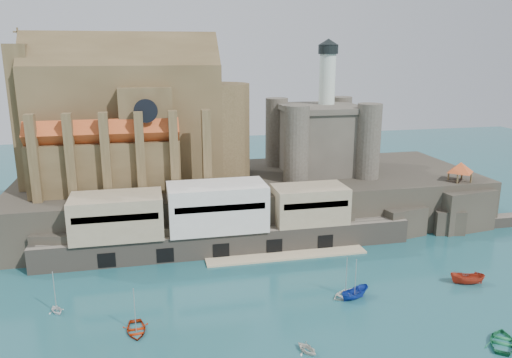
{
  "coord_description": "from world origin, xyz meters",
  "views": [
    {
      "loc": [
        -22.03,
        -64.18,
        36.92
      ],
      "look_at": [
        -0.73,
        32.0,
        11.33
      ],
      "focal_mm": 35.0,
      "sensor_mm": 36.0,
      "label": 1
    }
  ],
  "objects_px": {
    "pavilion": "(461,169)",
    "boat_1": "(307,352)",
    "boat_0": "(136,332)",
    "castle_keep": "(320,135)",
    "church": "(136,123)",
    "boat_2": "(354,298)"
  },
  "relations": [
    {
      "from": "church",
      "to": "castle_keep",
      "type": "distance_m",
      "value": 40.39
    },
    {
      "from": "castle_keep",
      "to": "pavilion",
      "type": "height_order",
      "value": "castle_keep"
    },
    {
      "from": "church",
      "to": "boat_1",
      "type": "relative_size",
      "value": 14.42
    },
    {
      "from": "boat_0",
      "to": "church",
      "type": "bearing_deg",
      "value": 85.27
    },
    {
      "from": "church",
      "to": "boat_1",
      "type": "height_order",
      "value": "church"
    },
    {
      "from": "church",
      "to": "pavilion",
      "type": "distance_m",
      "value": 68.65
    },
    {
      "from": "boat_2",
      "to": "boat_1",
      "type": "bearing_deg",
      "value": 114.23
    },
    {
      "from": "castle_keep",
      "to": "boat_1",
      "type": "xyz_separation_m",
      "value": [
        -19.89,
        -52.59,
        -18.31
      ]
    },
    {
      "from": "pavilion",
      "to": "boat_2",
      "type": "bearing_deg",
      "value": -143.18
    },
    {
      "from": "castle_keep",
      "to": "boat_2",
      "type": "height_order",
      "value": "castle_keep"
    },
    {
      "from": "castle_keep",
      "to": "boat_0",
      "type": "relative_size",
      "value": 5.49
    },
    {
      "from": "pavilion",
      "to": "boat_2",
      "type": "height_order",
      "value": "pavilion"
    },
    {
      "from": "pavilion",
      "to": "boat_0",
      "type": "relative_size",
      "value": 1.2
    },
    {
      "from": "boat_0",
      "to": "boat_1",
      "type": "height_order",
      "value": "boat_0"
    },
    {
      "from": "pavilion",
      "to": "boat_0",
      "type": "height_order",
      "value": "pavilion"
    },
    {
      "from": "pavilion",
      "to": "boat_2",
      "type": "xyz_separation_m",
      "value": [
        -34.24,
        -25.63,
        -12.73
      ]
    },
    {
      "from": "church",
      "to": "castle_keep",
      "type": "bearing_deg",
      "value": -1.11
    },
    {
      "from": "pavilion",
      "to": "boat_2",
      "type": "distance_m",
      "value": 44.63
    },
    {
      "from": "church",
      "to": "boat_0",
      "type": "bearing_deg",
      "value": -90.99
    },
    {
      "from": "castle_keep",
      "to": "boat_0",
      "type": "bearing_deg",
      "value": -133.52
    },
    {
      "from": "pavilion",
      "to": "boat_1",
      "type": "xyz_separation_m",
      "value": [
        -45.82,
        -37.51,
        -12.73
      ]
    },
    {
      "from": "castle_keep",
      "to": "boat_1",
      "type": "bearing_deg",
      "value": -110.72
    }
  ]
}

